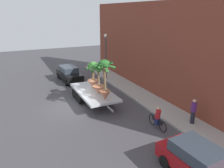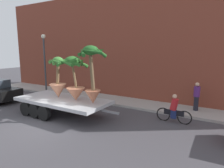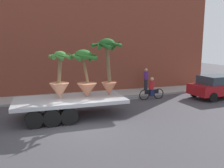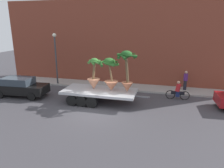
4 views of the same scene
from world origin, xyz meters
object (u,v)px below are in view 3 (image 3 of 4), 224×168
Objects in this scene: potted_palm_rear at (108,65)px; pedestrian_near_gate at (146,79)px; flatbed_trailer at (66,103)px; potted_palm_front at (60,81)px; parked_car at (218,86)px; potted_palm_middle at (85,74)px; cyclist at (152,90)px.

potted_palm_rear is 6.44m from pedestrian_near_gate.
pedestrian_near_gate is at bearing 33.91° from flatbed_trailer.
parked_car is at bearing 5.14° from potted_palm_front.
pedestrian_near_gate is at bearing 138.80° from parked_car.
potted_palm_rear is at bearing 3.29° from flatbed_trailer.
potted_palm_rear reaches higher than parked_car.
pedestrian_near_gate is (-3.87, 3.38, 0.22)m from parked_car.
potted_palm_middle is (1.07, 0.13, 1.44)m from flatbed_trailer.
potted_palm_rear is at bearing 0.17° from potted_palm_middle.
potted_palm_middle is at bearing -1.63° from potted_palm_front.
potted_palm_middle is 5.60m from cyclist.
potted_palm_middle is 7.26m from pedestrian_near_gate.
potted_palm_rear is 1.26× the size of potted_palm_front.
parked_car reaches higher than cyclist.
potted_palm_middle is 1.34m from potted_palm_front.
flatbed_trailer is 2.16× the size of potted_palm_rear.
cyclist is (3.73, 2.08, -1.96)m from potted_palm_rear.
parked_car is at bearing -41.20° from pedestrian_near_gate.
parked_car is at bearing -13.17° from cyclist.
potted_palm_rear is 1.76× the size of pedestrian_near_gate.
potted_palm_rear is 8.55m from parked_car.
flatbed_trailer is 1.16m from potted_palm_front.
potted_palm_front reaches higher than flatbed_trailer.
potted_palm_rear is 1.23× the size of potted_palm_middle.
cyclist is at bearing 20.11° from flatbed_trailer.
potted_palm_middle is 1.33× the size of cyclist.
potted_palm_front is 8.26m from pedestrian_near_gate.
potted_palm_middle reaches higher than cyclist.
potted_palm_middle is at bearing -142.19° from pedestrian_near_gate.
pedestrian_near_gate is at bearing 44.73° from potted_palm_rear.
potted_palm_middle reaches higher than parked_car.
pedestrian_near_gate is (0.70, 2.32, 0.37)m from cyclist.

